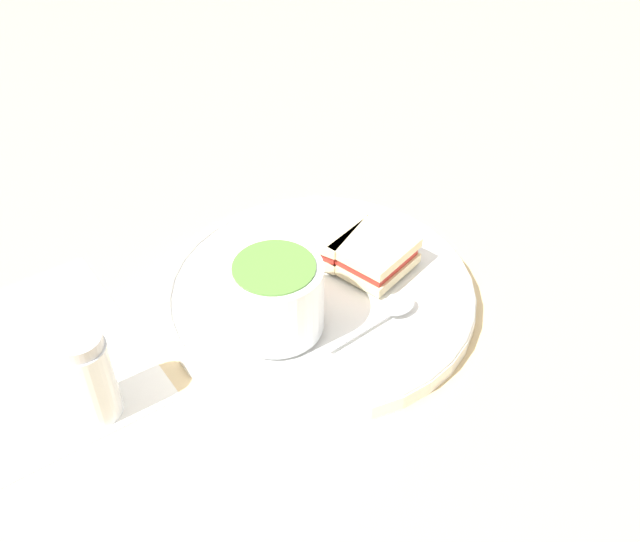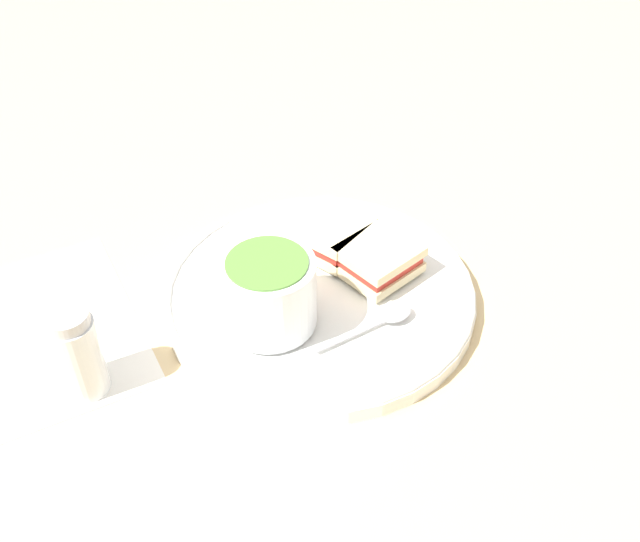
% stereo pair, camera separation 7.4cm
% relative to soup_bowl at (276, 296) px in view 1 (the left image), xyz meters
% --- Properties ---
extents(ground_plane, '(2.40, 2.40, 0.00)m').
position_rel_soup_bowl_xyz_m(ground_plane, '(0.02, -0.07, -0.06)').
color(ground_plane, '#D1B27F').
extents(plate, '(0.31, 0.31, 0.02)m').
position_rel_soup_bowl_xyz_m(plate, '(0.02, -0.07, -0.05)').
color(plate, white).
rests_on(plate, ground_plane).
extents(soup_bowl, '(0.09, 0.09, 0.07)m').
position_rel_soup_bowl_xyz_m(soup_bowl, '(0.00, 0.00, 0.00)').
color(soup_bowl, white).
rests_on(soup_bowl, plate).
extents(spoon, '(0.02, 0.11, 0.01)m').
position_rel_soup_bowl_xyz_m(spoon, '(-0.06, -0.10, -0.03)').
color(spoon, silver).
rests_on(spoon, plate).
extents(sandwich_half_near, '(0.08, 0.08, 0.03)m').
position_rel_soup_bowl_xyz_m(sandwich_half_near, '(0.00, -0.13, -0.02)').
color(sandwich_half_near, beige).
rests_on(sandwich_half_near, plate).
extents(sandwich_half_far, '(0.09, 0.09, 0.03)m').
position_rel_soup_bowl_xyz_m(sandwich_half_far, '(0.06, -0.11, -0.02)').
color(sandwich_half_far, beige).
rests_on(sandwich_half_far, plate).
extents(salt_shaker, '(0.04, 0.04, 0.09)m').
position_rel_soup_bowl_xyz_m(salt_shaker, '(0.03, 0.17, -0.01)').
color(salt_shaker, silver).
rests_on(salt_shaker, ground_plane).
extents(menu_sheet, '(0.25, 0.26, 0.00)m').
position_rel_soup_bowl_xyz_m(menu_sheet, '(0.12, 0.22, -0.06)').
color(menu_sheet, white).
rests_on(menu_sheet, ground_plane).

